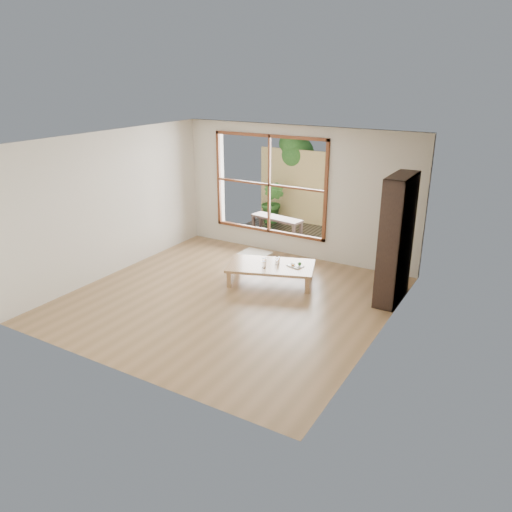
% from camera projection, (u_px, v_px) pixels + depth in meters
% --- Properties ---
extents(ground, '(5.00, 5.00, 0.00)m').
position_uv_depth(ground, '(230.00, 298.00, 8.32)').
color(ground, '#97734B').
rests_on(ground, ground).
extents(low_table, '(1.71, 1.31, 0.33)m').
position_uv_depth(low_table, '(271.00, 267.00, 8.86)').
color(low_table, tan).
rests_on(low_table, ground).
extents(floor_cushion, '(0.59, 0.59, 0.08)m').
position_uv_depth(floor_cushion, '(254.00, 256.00, 10.12)').
color(floor_cushion, beige).
rests_on(floor_cushion, ground).
extents(bookshelf, '(0.33, 0.94, 2.08)m').
position_uv_depth(bookshelf, '(396.00, 240.00, 7.93)').
color(bookshelf, '#33231C').
rests_on(bookshelf, ground).
extents(glass_tall, '(0.07, 0.07, 0.12)m').
position_uv_depth(glass_tall, '(264.00, 265.00, 8.69)').
color(glass_tall, silver).
rests_on(glass_tall, low_table).
extents(glass_mid, '(0.07, 0.07, 0.10)m').
position_uv_depth(glass_mid, '(277.00, 262.00, 8.83)').
color(glass_mid, silver).
rests_on(glass_mid, low_table).
extents(glass_short, '(0.07, 0.07, 0.09)m').
position_uv_depth(glass_short, '(278.00, 260.00, 8.96)').
color(glass_short, silver).
rests_on(glass_short, low_table).
extents(glass_small, '(0.07, 0.07, 0.08)m').
position_uv_depth(glass_small, '(264.00, 260.00, 8.95)').
color(glass_small, silver).
rests_on(glass_small, low_table).
extents(food_tray, '(0.30, 0.25, 0.08)m').
position_uv_depth(food_tray, '(296.00, 265.00, 8.77)').
color(food_tray, white).
rests_on(food_tray, low_table).
extents(deck, '(2.80, 2.00, 0.05)m').
position_uv_depth(deck, '(293.00, 235.00, 11.48)').
color(deck, '#3B352B').
rests_on(deck, ground).
extents(garden_bench, '(1.28, 0.55, 0.39)m').
position_uv_depth(garden_bench, '(277.00, 220.00, 11.42)').
color(garden_bench, '#33231C').
rests_on(garden_bench, deck).
extents(bamboo_fence, '(2.80, 0.06, 1.80)m').
position_uv_depth(bamboo_fence, '(312.00, 189.00, 11.97)').
color(bamboo_fence, tan).
rests_on(bamboo_fence, ground).
extents(shrub_right, '(1.01, 0.92, 0.98)m').
position_uv_depth(shrub_right, '(347.00, 212.00, 11.43)').
color(shrub_right, '#356324').
rests_on(shrub_right, deck).
extents(shrub_left, '(0.65, 0.56, 1.06)m').
position_uv_depth(shrub_left, '(273.00, 202.00, 12.16)').
color(shrub_left, '#356324').
rests_on(shrub_left, deck).
extents(garden_tree, '(1.04, 0.85, 2.22)m').
position_uv_depth(garden_tree, '(293.00, 154.00, 12.28)').
color(garden_tree, '#4C3D2D').
rests_on(garden_tree, ground).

